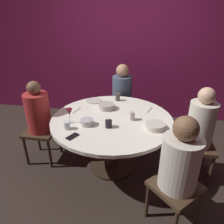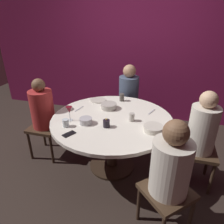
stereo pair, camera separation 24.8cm
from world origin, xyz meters
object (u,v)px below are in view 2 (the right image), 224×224
at_px(candle_holder, 107,123).
at_px(cell_phone, 69,134).
at_px(dinner_plate, 98,100).
at_px(bowl_small_white, 153,128).
at_px(seated_diner_right, 202,130).
at_px(seated_diner_back, 129,92).
at_px(wine_glass, 69,111).
at_px(bowl_serving_large, 86,121).
at_px(seated_diner_front_right, 171,167).
at_px(cup_near_candle, 122,97).
at_px(seated_diner_left, 42,110).
at_px(cup_by_right_diner, 132,117).
at_px(dining_table, 112,127).
at_px(bowl_salad_center, 109,106).
at_px(cup_by_left_diner, 66,123).

relative_size(candle_holder, cell_phone, 0.77).
bearing_deg(dinner_plate, bowl_small_white, -36.63).
bearing_deg(seated_diner_right, cell_phone, 19.66).
xyz_separation_m(seated_diner_back, bowl_small_white, (0.51, -1.17, 0.04)).
relative_size(wine_glass, bowl_serving_large, 1.20).
xyz_separation_m(seated_diner_front_right, cup_near_candle, (-0.73, 1.28, 0.06)).
xyz_separation_m(seated_diner_left, wine_glass, (0.51, -0.20, 0.15)).
relative_size(seated_diner_back, dinner_plate, 5.09).
xyz_separation_m(candle_holder, cell_phone, (-0.33, -0.26, -0.04)).
height_order(seated_diner_right, dinner_plate, seated_diner_right).
bearing_deg(cup_by_right_diner, dining_table, 178.47).
bearing_deg(wine_glass, bowl_small_white, 1.67).
bearing_deg(candle_holder, seated_diner_left, 166.87).
height_order(candle_holder, bowl_small_white, candle_holder).
xyz_separation_m(seated_diner_back, candle_holder, (0.00, -1.23, 0.05)).
relative_size(seated_diner_left, candle_holder, 10.70).
distance_m(seated_diner_left, seated_diner_back, 1.40).
bearing_deg(bowl_salad_center, cup_near_candle, 71.26).
height_order(seated_diner_front_right, cup_by_right_diner, seated_diner_front_right).
height_order(seated_diner_back, cup_near_candle, seated_diner_back).
bearing_deg(seated_diner_right, bowl_small_white, 18.02).
relative_size(dining_table, wine_glass, 8.40).
distance_m(dining_table, cup_by_right_diner, 0.30).
distance_m(candle_holder, cell_phone, 0.43).
height_order(wine_glass, bowl_small_white, wine_glass).
bearing_deg(seated_diner_right, candle_holder, 12.43).
bearing_deg(wine_glass, cell_phone, -65.91).
distance_m(seated_diner_left, seated_diner_front_right, 1.83).
relative_size(dinner_plate, bowl_small_white, 1.06).
distance_m(seated_diner_back, candle_holder, 1.23).
bearing_deg(cup_by_right_diner, candle_holder, -137.79).
bearing_deg(cup_near_candle, wine_glass, -120.68).
bearing_deg(bowl_serving_large, cup_by_left_diner, -146.36).
relative_size(seated_diner_left, dinner_plate, 5.01).
bearing_deg(cup_by_left_diner, cup_by_right_diner, 26.09).
distance_m(cell_phone, cup_by_left_diner, 0.19).
bearing_deg(bowl_small_white, cell_phone, -159.36).
xyz_separation_m(bowl_serving_large, bowl_salad_center, (0.14, 0.47, 0.00)).
bearing_deg(dining_table, bowl_small_white, -18.10).
xyz_separation_m(cell_phone, cup_by_right_diner, (0.58, 0.48, 0.04)).
height_order(seated_diner_right, bowl_serving_large, seated_diner_right).
height_order(bowl_serving_large, cup_by_left_diner, cup_by_left_diner).
distance_m(bowl_serving_large, cup_by_right_diner, 0.54).
bearing_deg(cell_phone, cup_near_candle, -79.58).
bearing_deg(wine_glass, bowl_salad_center, 52.57).
height_order(seated_diner_left, candle_holder, seated_diner_left).
xyz_separation_m(bowl_small_white, cup_near_candle, (-0.53, 0.73, 0.02)).
bearing_deg(cup_by_right_diner, bowl_serving_large, -157.11).
relative_size(dinner_plate, cup_by_right_diner, 2.35).
bearing_deg(dining_table, bowl_serving_large, -139.41).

